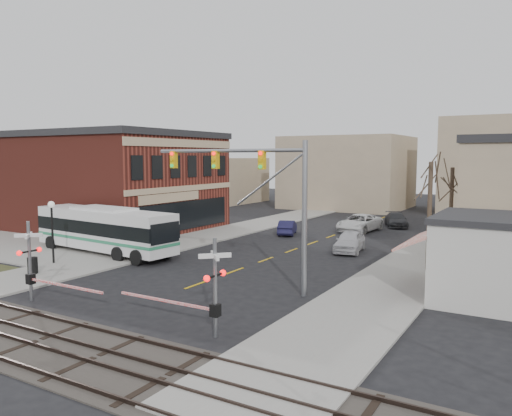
{
  "coord_description": "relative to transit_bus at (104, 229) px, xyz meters",
  "views": [
    {
      "loc": [
        16.81,
        -19.88,
        7.15
      ],
      "look_at": [
        -1.32,
        10.88,
        3.5
      ],
      "focal_mm": 35.0,
      "sensor_mm": 36.0,
      "label": 1
    }
  ],
  "objects": [
    {
      "name": "rr_crossing_east",
      "position": [
        16.63,
        -9.99,
        0.11
      ],
      "size": [
        5.6,
        1.36,
        4.0
      ],
      "color": "gray",
      "rests_on": "ground"
    },
    {
      "name": "tree_east_a",
      "position": [
        21.91,
        6.13,
        1.64
      ],
      "size": [
        0.28,
        0.28,
        6.75
      ],
      "color": "#382B21",
      "rests_on": "sidewalk_east"
    },
    {
      "name": "tree_east_c",
      "position": [
        22.41,
        20.13,
        1.87
      ],
      "size": [
        0.28,
        0.28,
        7.2
      ],
      "color": "#382B21",
      "rests_on": "sidewalk_east"
    },
    {
      "name": "pedestrian_far",
      "position": [
        1.75,
        1.29,
        -0.9
      ],
      "size": [
        0.97,
        1.02,
        1.67
      ],
      "primitive_type": "imported",
      "rotation": [
        0.0,
        0.0,
        0.99
      ],
      "color": "#353258",
      "rests_on": "sidewalk_west"
    },
    {
      "name": "sidewalk_east",
      "position": [
        20.91,
        14.13,
        -1.79
      ],
      "size": [
        5.0,
        60.0,
        0.12
      ],
      "primitive_type": "cube",
      "color": "gray",
      "rests_on": "ground"
    },
    {
      "name": "sidewalk_west",
      "position": [
        1.91,
        14.13,
        -1.79
      ],
      "size": [
        5.0,
        60.0,
        0.12
      ],
      "primitive_type": "cube",
      "color": "gray",
      "rests_on": "ground"
    },
    {
      "name": "car_b",
      "position": [
        7.46,
        15.21,
        -1.19
      ],
      "size": [
        2.69,
        4.24,
        1.32
      ],
      "primitive_type": "imported",
      "rotation": [
        0.0,
        0.0,
        3.49
      ],
      "color": "#181639",
      "rests_on": "ground"
    },
    {
      "name": "brick_building",
      "position": [
        -15.57,
        10.13,
        2.96
      ],
      "size": [
        30.4,
        15.4,
        9.6
      ],
      "color": "maroon",
      "rests_on": "ground"
    },
    {
      "name": "tree_east_b",
      "position": [
        22.21,
        12.13,
        1.42
      ],
      "size": [
        0.28,
        0.28,
        6.3
      ],
      "color": "#382B21",
      "rests_on": "sidewalk_east"
    },
    {
      "name": "rail_tracks",
      "position": [
        11.41,
        -13.87,
        -1.73
      ],
      "size": [
        160.0,
        3.91,
        0.14
      ],
      "color": "#2D231E",
      "rests_on": "ground"
    },
    {
      "name": "car_a",
      "position": [
        15.4,
        10.01,
        -1.07
      ],
      "size": [
        2.56,
        4.86,
        1.58
      ],
      "primitive_type": "imported",
      "rotation": [
        0.0,
        0.0,
        0.16
      ],
      "color": "#B8B7BD",
      "rests_on": "ground"
    },
    {
      "name": "car_d",
      "position": [
        14.78,
        25.61,
        -1.15
      ],
      "size": [
        3.66,
        5.21,
        1.4
      ],
      "primitive_type": "imported",
      "rotation": [
        0.0,
        0.0,
        0.39
      ],
      "color": "#36373B",
      "rests_on": "ground"
    },
    {
      "name": "pedestrian_near",
      "position": [
        2.84,
        -0.91,
        -0.92
      ],
      "size": [
        0.55,
        0.68,
        1.62
      ],
      "primitive_type": "imported",
      "rotation": [
        0.0,
        0.0,
        1.25
      ],
      "color": "#584846",
      "rests_on": "sidewalk_west"
    },
    {
      "name": "car_c",
      "position": [
        12.62,
        20.41,
        -1.03
      ],
      "size": [
        3.32,
        6.19,
        1.65
      ],
      "primitive_type": "imported",
      "rotation": [
        0.0,
        0.0,
        -0.1
      ],
      "color": "silver",
      "rests_on": "ground"
    },
    {
      "name": "rr_crossing_west",
      "position": [
        6.59,
        -10.48,
        0.11
      ],
      "size": [
        5.6,
        1.36,
        4.0
      ],
      "color": "gray",
      "rests_on": "ground"
    },
    {
      "name": "ballast_strip",
      "position": [
        11.41,
        -13.87,
        -1.82
      ],
      "size": [
        160.0,
        5.0,
        0.06
      ],
      "primitive_type": "cube",
      "color": "#332D28",
      "rests_on": "ground"
    },
    {
      "name": "trash_bin",
      "position": [
        1.5,
        -7.07,
        -1.24
      ],
      "size": [
        0.6,
        0.6,
        0.99
      ],
      "primitive_type": "cylinder",
      "color": "black",
      "rests_on": "sidewalk_west"
    },
    {
      "name": "traffic_signal_mast",
      "position": [
        14.9,
        -2.79,
        3.86
      ],
      "size": [
        9.57,
        0.3,
        8.0
      ],
      "color": "gray",
      "rests_on": "ground"
    },
    {
      "name": "ground",
      "position": [
        11.41,
        -5.87,
        -1.85
      ],
      "size": [
        160.0,
        160.0,
        0.0
      ],
      "primitive_type": "plane",
      "color": "black",
      "rests_on": "ground"
    },
    {
      "name": "street_lamp",
      "position": [
        -0.06,
        -4.41,
        1.24
      ],
      "size": [
        0.44,
        0.44,
        4.14
      ],
      "color": "black",
      "rests_on": "sidewalk_west"
    },
    {
      "name": "transit_bus",
      "position": [
        0.0,
        0.0,
        0.0
      ],
      "size": [
        12.98,
        3.93,
        3.29
      ],
      "color": "silver",
      "rests_on": "ground"
    },
    {
      "name": "plaza_west",
      "position": [
        -10.59,
        -0.87,
        -1.8
      ],
      "size": [
        20.0,
        10.0,
        0.11
      ],
      "primitive_type": "cube",
      "color": "gray",
      "rests_on": "ground"
    }
  ]
}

